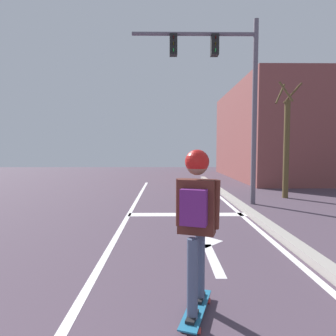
{
  "coord_description": "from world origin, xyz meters",
  "views": [
    {
      "loc": [
        0.82,
        0.84,
        1.76
      ],
      "look_at": [
        0.87,
        6.03,
        1.43
      ],
      "focal_mm": 29.9,
      "sensor_mm": 36.0,
      "label": 1
    }
  ],
  "objects_px": {
    "skateboard": "(196,309)",
    "roadside_tree": "(286,145)",
    "traffic_signal_mast": "(225,78)",
    "skater": "(196,209)"
  },
  "relations": [
    {
      "from": "skateboard",
      "to": "roadside_tree",
      "type": "distance_m",
      "value": 8.65
    },
    {
      "from": "skateboard",
      "to": "traffic_signal_mast",
      "type": "height_order",
      "value": "traffic_signal_mast"
    },
    {
      "from": "skater",
      "to": "traffic_signal_mast",
      "type": "distance_m",
      "value": 7.02
    },
    {
      "from": "skateboard",
      "to": "roadside_tree",
      "type": "xyz_separation_m",
      "value": [
        4.13,
        7.37,
        1.89
      ]
    },
    {
      "from": "skateboard",
      "to": "skater",
      "type": "relative_size",
      "value": 0.5
    },
    {
      "from": "roadside_tree",
      "to": "skater",
      "type": "bearing_deg",
      "value": -119.23
    },
    {
      "from": "traffic_signal_mast",
      "to": "skater",
      "type": "bearing_deg",
      "value": -104.47
    },
    {
      "from": "traffic_signal_mast",
      "to": "roadside_tree",
      "type": "distance_m",
      "value": 3.49
    },
    {
      "from": "skater",
      "to": "roadside_tree",
      "type": "distance_m",
      "value": 8.5
    },
    {
      "from": "skateboard",
      "to": "traffic_signal_mast",
      "type": "bearing_deg",
      "value": 75.54
    }
  ]
}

